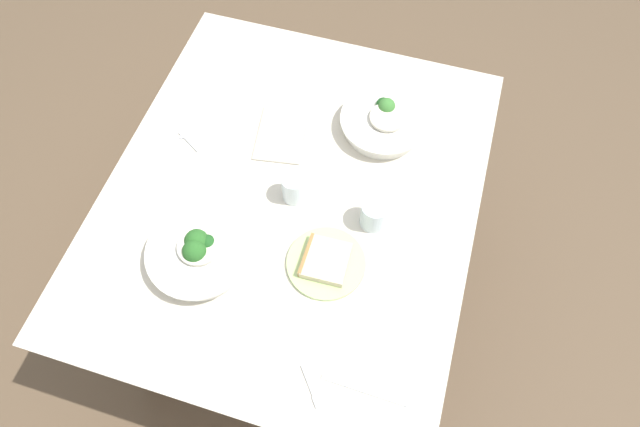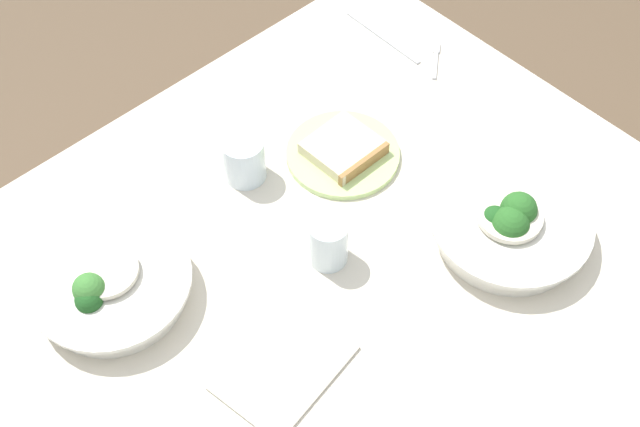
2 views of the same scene
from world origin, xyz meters
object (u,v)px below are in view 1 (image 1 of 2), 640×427
(water_glass_center, at_px, (294,188))
(table_knife_left, at_px, (364,391))
(broccoli_bowl_near, at_px, (199,252))
(fork_by_far_bowl, at_px, (188,141))
(napkin_folded_upper, at_px, (281,135))
(bread_side_plate, at_px, (325,262))
(fork_by_near_bowl, at_px, (311,389))
(broccoli_bowl_far, at_px, (383,122))
(water_glass_side, at_px, (374,214))
(table_knife_right, at_px, (193,116))

(water_glass_center, distance_m, table_knife_left, 0.57)
(broccoli_bowl_near, bearing_deg, fork_by_far_bowl, -151.29)
(napkin_folded_upper, bearing_deg, bread_side_plate, 34.22)
(fork_by_near_bowl, height_order, napkin_folded_upper, napkin_folded_upper)
(broccoli_bowl_far, relative_size, fork_by_far_bowl, 3.03)
(broccoli_bowl_far, bearing_deg, water_glass_center, -30.56)
(bread_side_plate, bearing_deg, table_knife_left, 32.09)
(broccoli_bowl_far, distance_m, water_glass_side, 0.33)
(fork_by_near_bowl, xyz_separation_m, napkin_folded_upper, (-0.69, -0.31, 0.00))
(bread_side_plate, distance_m, napkin_folded_upper, 0.44)
(broccoli_bowl_far, relative_size, water_glass_side, 2.96)
(water_glass_center, xyz_separation_m, fork_by_near_bowl, (0.50, 0.20, -0.04))
(bread_side_plate, xyz_separation_m, fork_by_far_bowl, (-0.27, -0.51, -0.01))
(fork_by_near_bowl, bearing_deg, fork_by_far_bowl, -174.58)
(broccoli_bowl_near, xyz_separation_m, water_glass_side, (-0.24, 0.41, 0.01))
(broccoli_bowl_near, height_order, napkin_folded_upper, broccoli_bowl_near)
(broccoli_bowl_near, relative_size, napkin_folded_upper, 1.37)
(fork_by_far_bowl, distance_m, table_knife_right, 0.10)
(broccoli_bowl_far, distance_m, table_knife_left, 0.79)
(broccoli_bowl_far, height_order, broccoli_bowl_near, broccoli_bowl_near)
(water_glass_side, xyz_separation_m, table_knife_right, (-0.20, -0.63, -0.04))
(broccoli_bowl_far, height_order, table_knife_right, broccoli_bowl_far)
(broccoli_bowl_near, relative_size, bread_side_plate, 1.31)
(bread_side_plate, height_order, napkin_folded_upper, bread_side_plate)
(broccoli_bowl_near, height_order, fork_by_near_bowl, broccoli_bowl_near)
(table_knife_right, bearing_deg, fork_by_near_bowl, -137.28)
(napkin_folded_upper, bearing_deg, table_knife_right, -88.56)
(fork_by_far_bowl, xyz_separation_m, table_knife_right, (-0.09, -0.02, -0.00))
(fork_by_far_bowl, bearing_deg, water_glass_side, -157.94)
(broccoli_bowl_far, relative_size, bread_side_plate, 1.24)
(bread_side_plate, relative_size, table_knife_right, 1.12)
(broccoli_bowl_near, height_order, water_glass_center, broccoli_bowl_near)
(water_glass_center, relative_size, table_knife_left, 0.44)
(water_glass_center, relative_size, table_knife_right, 0.49)
(water_glass_side, bearing_deg, table_knife_left, 11.40)
(table_knife_left, bearing_deg, table_knife_right, -40.98)
(fork_by_far_bowl, xyz_separation_m, napkin_folded_upper, (-0.10, 0.26, 0.00))
(fork_by_far_bowl, relative_size, napkin_folded_upper, 0.43)
(broccoli_bowl_far, relative_size, fork_by_near_bowl, 2.94)
(water_glass_center, bearing_deg, napkin_folded_upper, -151.23)
(broccoli_bowl_far, distance_m, fork_by_near_bowl, 0.81)
(broccoli_bowl_far, xyz_separation_m, water_glass_center, (0.31, -0.18, 0.02))
(bread_side_plate, xyz_separation_m, fork_by_near_bowl, (0.32, 0.06, -0.01))
(broccoli_bowl_far, height_order, bread_side_plate, broccoli_bowl_far)
(water_glass_side, distance_m, napkin_folded_upper, 0.40)
(broccoli_bowl_near, height_order, table_knife_right, broccoli_bowl_near)
(broccoli_bowl_far, height_order, table_knife_left, broccoli_bowl_far)
(broccoli_bowl_far, height_order, napkin_folded_upper, broccoli_bowl_far)
(water_glass_side, height_order, fork_by_far_bowl, water_glass_side)
(broccoli_bowl_far, xyz_separation_m, fork_by_far_bowl, (0.22, -0.55, -0.03))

